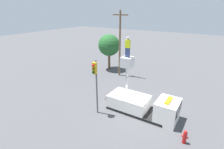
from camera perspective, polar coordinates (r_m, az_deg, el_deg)
name	(u,v)px	position (r m, az deg, el deg)	size (l,w,h in m)	color
ground_plane	(137,111)	(17.10, 8.22, -11.77)	(120.00, 120.00, 0.00)	#4C4C4F
bucket_truck	(142,104)	(16.51, 9.71, -9.61)	(6.40, 2.37, 5.12)	black
worker	(128,47)	(15.28, 5.15, 8.85)	(0.40, 0.26, 1.75)	navy
traffic_light_pole	(95,77)	(15.05, -5.45, -0.88)	(0.34, 0.57, 5.09)	#515156
fire_hydrant	(185,137)	(14.27, 22.66, -18.29)	(0.52, 0.28, 1.08)	red
traffic_cone_rear	(108,96)	(18.89, -1.39, -7.05)	(0.47, 0.47, 0.66)	black
tree_left_bg	(109,45)	(27.04, -0.96, 9.53)	(3.32, 3.32, 5.51)	brown
utility_pole	(120,42)	(24.20, 2.58, 10.49)	(2.20, 0.26, 8.94)	brown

